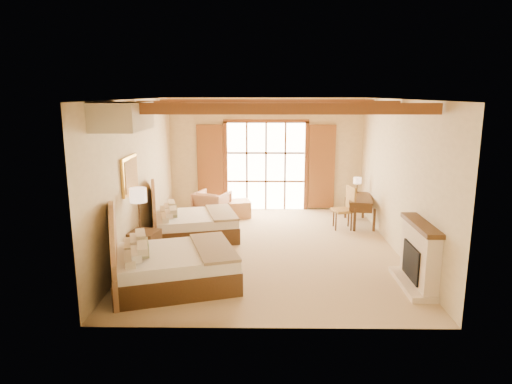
{
  "coord_description": "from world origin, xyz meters",
  "views": [
    {
      "loc": [
        -0.13,
        -9.52,
        3.32
      ],
      "look_at": [
        -0.25,
        0.2,
        1.21
      ],
      "focal_mm": 32.0,
      "sensor_mm": 36.0,
      "label": 1
    }
  ],
  "objects_px": {
    "bed_near": "(165,263)",
    "armchair": "(212,205)",
    "bed_far": "(188,223)",
    "nightstand": "(145,247)",
    "desk": "(359,210)"
  },
  "relations": [
    {
      "from": "bed_far",
      "to": "nightstand",
      "type": "distance_m",
      "value": 1.68
    },
    {
      "from": "bed_far",
      "to": "desk",
      "type": "relative_size",
      "value": 1.59
    },
    {
      "from": "nightstand",
      "to": "bed_far",
      "type": "bearing_deg",
      "value": 79.06
    },
    {
      "from": "bed_far",
      "to": "nightstand",
      "type": "height_order",
      "value": "bed_far"
    },
    {
      "from": "bed_far",
      "to": "nightstand",
      "type": "relative_size",
      "value": 3.48
    },
    {
      "from": "bed_far",
      "to": "desk",
      "type": "xyz_separation_m",
      "value": [
        4.23,
        1.23,
        0.01
      ]
    },
    {
      "from": "bed_far",
      "to": "bed_near",
      "type": "bearing_deg",
      "value": -103.63
    },
    {
      "from": "bed_near",
      "to": "desk",
      "type": "relative_size",
      "value": 1.79
    },
    {
      "from": "bed_far",
      "to": "armchair",
      "type": "relative_size",
      "value": 2.64
    },
    {
      "from": "bed_near",
      "to": "armchair",
      "type": "distance_m",
      "value": 4.34
    },
    {
      "from": "bed_near",
      "to": "bed_far",
      "type": "relative_size",
      "value": 1.13
    },
    {
      "from": "armchair",
      "to": "bed_far",
      "type": "bearing_deg",
      "value": 97.67
    },
    {
      "from": "armchair",
      "to": "nightstand",
      "type": "bearing_deg",
      "value": 93.26
    },
    {
      "from": "desk",
      "to": "bed_near",
      "type": "bearing_deg",
      "value": -127.71
    },
    {
      "from": "bed_near",
      "to": "nightstand",
      "type": "relative_size",
      "value": 3.92
    }
  ]
}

